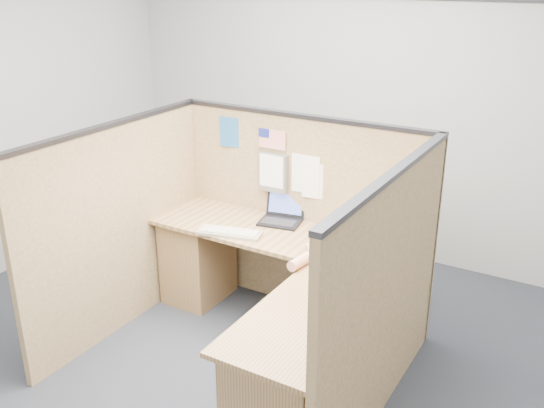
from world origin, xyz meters
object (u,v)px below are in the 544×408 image
Objects in this scene: laptop at (284,214)px; mouse at (314,250)px; keyboard at (230,232)px; l_desk at (275,306)px.

laptop is 3.22× the size of mouse.
keyboard is at bearing -127.35° from laptop.
keyboard is 0.65m from mouse.
mouse reaches higher than l_desk.
laptop is 0.58m from mouse.
mouse is (0.65, 0.04, 0.01)m from keyboard.
keyboard is at bearing 158.61° from l_desk.
mouse is at bearing -10.87° from keyboard.
mouse is (0.17, 0.23, 0.36)m from l_desk.
laptop is (-0.28, 0.60, 0.39)m from l_desk.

